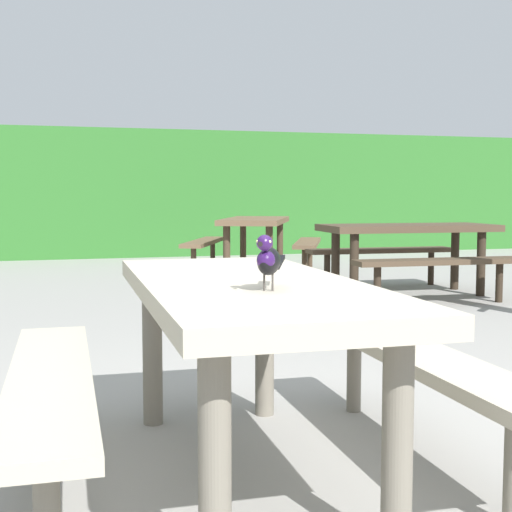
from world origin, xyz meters
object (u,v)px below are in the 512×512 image
at_px(picnic_table_foreground, 247,329).
at_px(bird_grackle, 268,259).
at_px(picnic_table_mid_left, 255,232).
at_px(picnic_table_mid_right, 408,242).

distance_m(picnic_table_foreground, bird_grackle, 0.43).
relative_size(bird_grackle, picnic_table_mid_left, 0.12).
bearing_deg(picnic_table_mid_right, picnic_table_foreground, -124.74).
height_order(picnic_table_foreground, picnic_table_mid_left, same).
relative_size(picnic_table_foreground, picnic_table_mid_left, 0.81).
bearing_deg(picnic_table_mid_left, picnic_table_mid_right, -68.05).
relative_size(picnic_table_foreground, picnic_table_mid_right, 0.99).
xyz_separation_m(picnic_table_mid_left, picnic_table_mid_right, (0.97, -2.41, 0.00)).
distance_m(bird_grackle, picnic_table_mid_right, 5.39).
bearing_deg(picnic_table_foreground, bird_grackle, -92.75).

